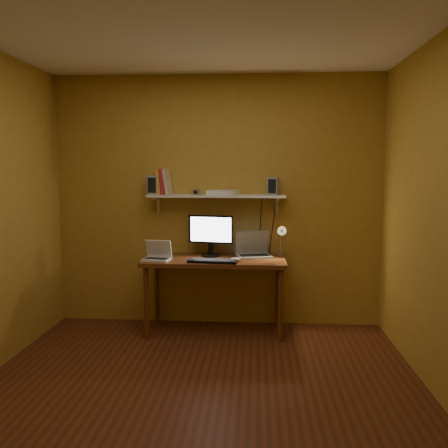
# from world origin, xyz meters

# --- Properties ---
(room) EXTENTS (3.44, 3.24, 2.64)m
(room) POSITION_xyz_m (0.00, 0.00, 1.30)
(room) COLOR #5F2818
(room) RESTS_ON ground
(desk) EXTENTS (1.40, 0.60, 0.75)m
(desk) POSITION_xyz_m (-0.00, 1.28, 0.66)
(desk) COLOR brown
(desk) RESTS_ON ground
(wall_shelf) EXTENTS (1.40, 0.25, 0.21)m
(wall_shelf) POSITION_xyz_m (-0.00, 1.47, 1.36)
(wall_shelf) COLOR silver
(wall_shelf) RESTS_ON room
(monitor) EXTENTS (0.46, 0.23, 0.42)m
(monitor) POSITION_xyz_m (-0.06, 1.42, 0.99)
(monitor) COLOR black
(monitor) RESTS_ON desk
(laptop) EXTENTS (0.39, 0.33, 0.26)m
(laptop) POSITION_xyz_m (0.38, 1.43, 0.82)
(laptop) COLOR gray
(laptop) RESTS_ON desk
(netbook) EXTENTS (0.28, 0.22, 0.19)m
(netbook) POSITION_xyz_m (-0.55, 1.17, 0.80)
(netbook) COLOR white
(netbook) RESTS_ON desk
(keyboard) EXTENTS (0.49, 0.21, 0.03)m
(keyboard) POSITION_xyz_m (-0.00, 1.09, 0.76)
(keyboard) COLOR black
(keyboard) RESTS_ON desk
(mouse) EXTENTS (0.12, 0.10, 0.04)m
(mouse) POSITION_xyz_m (0.21, 1.15, 0.77)
(mouse) COLOR white
(mouse) RESTS_ON desk
(desk_lamp) EXTENTS (0.09, 0.23, 0.38)m
(desk_lamp) POSITION_xyz_m (0.66, 1.41, 0.96)
(desk_lamp) COLOR silver
(desk_lamp) RESTS_ON desk
(speaker_left) EXTENTS (0.13, 0.13, 0.20)m
(speaker_left) POSITION_xyz_m (-0.64, 1.47, 1.47)
(speaker_left) COLOR gray
(speaker_left) RESTS_ON wall_shelf
(speaker_right) EXTENTS (0.12, 0.12, 0.18)m
(speaker_right) POSITION_xyz_m (0.58, 1.48, 1.46)
(speaker_right) COLOR gray
(speaker_right) RESTS_ON wall_shelf
(books) EXTENTS (0.15, 0.18, 0.26)m
(books) POSITION_xyz_m (-0.54, 1.50, 1.51)
(books) COLOR orange
(books) RESTS_ON wall_shelf
(shelf_camera) EXTENTS (0.10, 0.06, 0.06)m
(shelf_camera) POSITION_xyz_m (-0.20, 1.41, 1.40)
(shelf_camera) COLOR silver
(shelf_camera) RESTS_ON wall_shelf
(router) EXTENTS (0.33, 0.27, 0.05)m
(router) POSITION_xyz_m (0.06, 1.48, 1.40)
(router) COLOR white
(router) RESTS_ON wall_shelf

